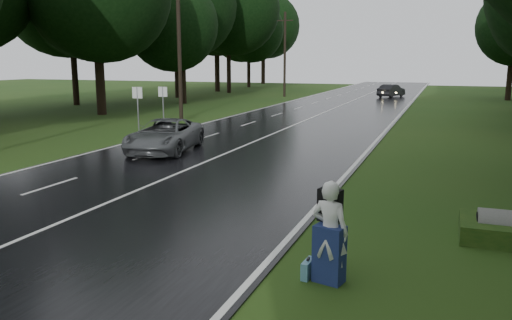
{
  "coord_description": "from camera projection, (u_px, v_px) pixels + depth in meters",
  "views": [
    {
      "loc": [
        9.02,
        -10.89,
        4.1
      ],
      "look_at": [
        3.68,
        3.46,
        1.1
      ],
      "focal_mm": 35.71,
      "sensor_mm": 36.0,
      "label": 1
    }
  ],
  "objects": [
    {
      "name": "ground",
      "position": [
        86.0,
        213.0,
        13.89
      ],
      "size": [
        160.0,
        160.0,
        0.0
      ],
      "primitive_type": "plane",
      "color": "#254113",
      "rests_on": "ground"
    },
    {
      "name": "road",
      "position": [
        293.0,
        126.0,
        32.28
      ],
      "size": [
        12.0,
        140.0,
        0.04
      ],
      "primitive_type": "cube",
      "color": "black",
      "rests_on": "ground"
    },
    {
      "name": "lane_center",
      "position": [
        293.0,
        125.0,
        32.27
      ],
      "size": [
        0.12,
        140.0,
        0.01
      ],
      "primitive_type": "cube",
      "color": "silver",
      "rests_on": "road"
    },
    {
      "name": "grey_car",
      "position": [
        165.0,
        135.0,
        22.98
      ],
      "size": [
        3.3,
        5.58,
        1.46
      ],
      "primitive_type": "imported",
      "rotation": [
        0.0,
        0.0,
        0.18
      ],
      "color": "#515456",
      "rests_on": "road"
    },
    {
      "name": "far_car",
      "position": [
        391.0,
        91.0,
        57.34
      ],
      "size": [
        2.84,
        4.57,
        1.42
      ],
      "primitive_type": "imported",
      "rotation": [
        0.0,
        0.0,
        2.81
      ],
      "color": "black",
      "rests_on": "road"
    },
    {
      "name": "hitchhiker",
      "position": [
        330.0,
        235.0,
        9.45
      ],
      "size": [
        0.81,
        0.76,
        1.96
      ],
      "color": "silver",
      "rests_on": "ground"
    },
    {
      "name": "suitcase",
      "position": [
        308.0,
        269.0,
        9.76
      ],
      "size": [
        0.18,
        0.49,
        0.34
      ],
      "primitive_type": "cube",
      "rotation": [
        0.0,
        0.0,
        6.2
      ],
      "color": "teal",
      "rests_on": "ground"
    },
    {
      "name": "culvert",
      "position": [
        509.0,
        241.0,
        11.77
      ],
      "size": [
        1.44,
        0.72,
        0.72
      ],
      "primitive_type": "cylinder",
      "rotation": [
        0.0,
        1.57,
        0.0
      ],
      "color": "slate",
      "rests_on": "ground"
    },
    {
      "name": "utility_pole_mid",
      "position": [
        181.0,
        119.0,
        36.07
      ],
      "size": [
        1.8,
        0.28,
        10.97
      ],
      "primitive_type": null,
      "color": "black",
      "rests_on": "ground"
    },
    {
      "name": "utility_pole_far",
      "position": [
        284.0,
        97.0,
        58.67
      ],
      "size": [
        1.8,
        0.28,
        9.45
      ],
      "primitive_type": null,
      "color": "black",
      "rests_on": "ground"
    },
    {
      "name": "road_sign_a",
      "position": [
        139.0,
        134.0,
        28.88
      ],
      "size": [
        0.64,
        0.1,
        2.65
      ],
      "primitive_type": null,
      "color": "white",
      "rests_on": "ground"
    },
    {
      "name": "road_sign_b",
      "position": [
        164.0,
        128.0,
        31.4
      ],
      "size": [
        0.61,
        0.1,
        2.53
      ],
      "primitive_type": null,
      "color": "white",
      "rests_on": "ground"
    },
    {
      "name": "tree_left_d",
      "position": [
        102.0,
        115.0,
        39.25
      ],
      "size": [
        10.0,
        10.0,
        15.63
      ],
      "primitive_type": null,
      "color": "black",
      "rests_on": "ground"
    },
    {
      "name": "tree_left_e",
      "position": [
        183.0,
        103.0,
        49.53
      ],
      "size": [
        7.9,
        7.9,
        12.35
      ],
      "primitive_type": null,
      "color": "black",
      "rests_on": "ground"
    },
    {
      "name": "tree_left_f",
      "position": [
        229.0,
        93.0,
        65.87
      ],
      "size": [
        11.69,
        11.69,
        18.27
      ],
      "primitive_type": null,
      "color": "black",
      "rests_on": "ground"
    },
    {
      "name": "tree_right_f",
      "position": [
        507.0,
        100.0,
        53.28
      ],
      "size": [
        8.61,
        8.61,
        13.45
      ],
      "primitive_type": null,
      "color": "black",
      "rests_on": "ground"
    }
  ]
}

